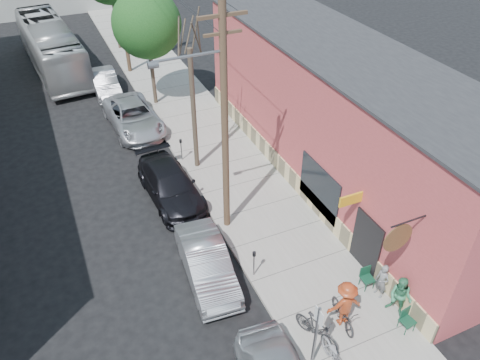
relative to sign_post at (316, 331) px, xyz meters
name	(u,v)px	position (x,y,z in m)	size (l,w,h in m)	color
ground	(203,301)	(-2.35, 3.92, -1.83)	(120.00, 120.00, 0.00)	black
sidewalk	(206,137)	(1.90, 14.92, -1.76)	(4.50, 58.00, 0.15)	gray
cafe_building	(340,118)	(6.64, 8.92, 1.47)	(6.60, 20.20, 6.61)	#B94448
sign_post	(316,331)	(0.00, 0.00, 0.00)	(0.07, 0.45, 2.80)	slate
parking_meter_near	(254,260)	(-0.10, 4.23, -0.85)	(0.14, 0.14, 1.24)	slate
parking_meter_far	(181,146)	(-0.10, 13.15, -0.85)	(0.14, 0.14, 1.24)	slate
utility_pole_near	(223,121)	(0.04, 7.43, 3.58)	(3.57, 0.28, 10.00)	#503A28
tree_bare	(194,111)	(0.45, 12.32, 1.49)	(0.24, 0.24, 6.35)	#44392C
tree_leafy_mid	(147,24)	(0.45, 20.20, 3.40)	(4.08, 4.08, 7.13)	#44392C
patio_chair_a	(368,279)	(3.58, 1.93, -1.24)	(0.50, 0.50, 0.88)	#113E2A
patio_chair_b	(408,321)	(3.68, -0.22, -1.24)	(0.50, 0.50, 0.88)	#113E2A
patron_grey	(382,281)	(3.78, 1.41, -0.93)	(0.55, 0.36, 1.50)	slate
patron_green	(400,297)	(3.83, 0.47, -0.81)	(0.84, 0.66, 1.74)	#338058
cyclist	(345,304)	(1.81, 0.95, -0.72)	(1.25, 0.72, 1.93)	#953315
cyclist_bike	(343,314)	(1.81, 0.95, -1.24)	(0.59, 1.70, 0.89)	black
parked_bike_a	(316,329)	(0.57, 0.72, -1.12)	(0.53, 1.86, 1.12)	black
parked_bike_b	(338,360)	(0.60, -0.54, -1.15)	(0.71, 2.02, 1.06)	gray
car_1	(207,263)	(-1.76, 5.00, -1.08)	(1.60, 4.58, 1.51)	#A3A4AA
car_2	(170,185)	(-1.55, 10.42, -1.07)	(2.13, 5.25, 1.52)	black
car_3	(134,117)	(-1.55, 17.67, -1.04)	(2.61, 5.67, 1.58)	#B4B7BD
car_4	(105,83)	(-2.15, 23.22, -1.10)	(1.54, 4.42, 1.46)	#9B9BA2
bus	(51,47)	(-4.80, 28.76, -0.11)	(2.89, 12.34, 3.44)	silver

